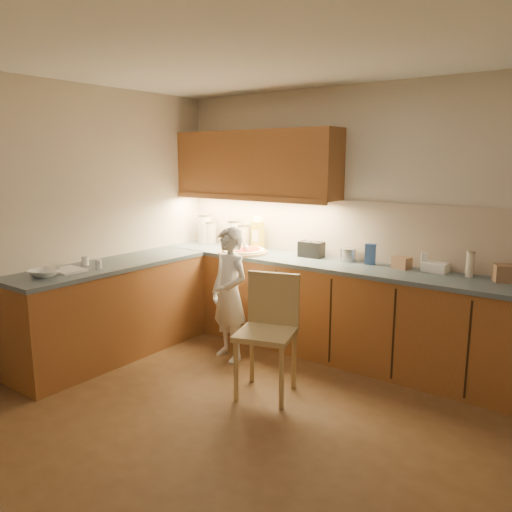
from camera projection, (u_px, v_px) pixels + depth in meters
name	position (u px, v px, depth m)	size (l,w,h in m)	color
room	(245.00, 195.00, 3.17)	(4.54, 4.50, 2.62)	#53351C
l_counter	(249.00, 307.00, 4.92)	(3.77, 2.62, 0.92)	#92572A
backsplash	(336.00, 229.00, 5.04)	(3.75, 0.02, 0.58)	beige
upper_cabinets	(255.00, 164.00, 5.32)	(1.95, 0.36, 0.73)	#92572A
pizza_on_board	(243.00, 251.00, 5.29)	(0.52, 0.52, 0.21)	tan
child	(229.00, 294.00, 4.73)	(0.47, 0.31, 1.28)	white
wooden_chair	(269.00, 325.00, 4.07)	(0.55, 0.55, 0.98)	tan
mixing_bowl	(45.00, 273.00, 4.23)	(0.25, 0.25, 0.06)	white
canister_a	(205.00, 229.00, 5.89)	(0.17, 0.17, 0.35)	silver
canister_b	(210.00, 232.00, 5.88)	(0.15, 0.15, 0.27)	beige
canister_c	(234.00, 233.00, 5.67)	(0.16, 0.16, 0.30)	white
canister_d	(243.00, 235.00, 5.66)	(0.16, 0.16, 0.26)	white
oil_jug	(258.00, 234.00, 5.50)	(0.13, 0.11, 0.36)	gold
toaster	(311.00, 249.00, 5.06)	(0.25, 0.15, 0.16)	black
steel_pot	(348.00, 255.00, 4.87)	(0.16, 0.16, 0.13)	#B7B7BC
blue_box	(370.00, 254.00, 4.71)	(0.10, 0.07, 0.20)	#355AA1
card_box_a	(402.00, 263.00, 4.53)	(0.15, 0.11, 0.11)	#A47858
white_bottle	(424.00, 261.00, 4.46)	(0.05, 0.05, 0.16)	white
flat_pack	(435.00, 267.00, 4.40)	(0.21, 0.15, 0.08)	white
tall_jar	(470.00, 264.00, 4.20)	(0.07, 0.07, 0.22)	silver
card_box_b	(506.00, 273.00, 4.04)	(0.18, 0.14, 0.14)	#9B7453
dough_cloth	(68.00, 270.00, 4.43)	(0.29, 0.23, 0.02)	white
spice_jar_a	(85.00, 261.00, 4.68)	(0.06, 0.06, 0.08)	white
spice_jar_b	(98.00, 264.00, 4.54)	(0.06, 0.06, 0.08)	white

